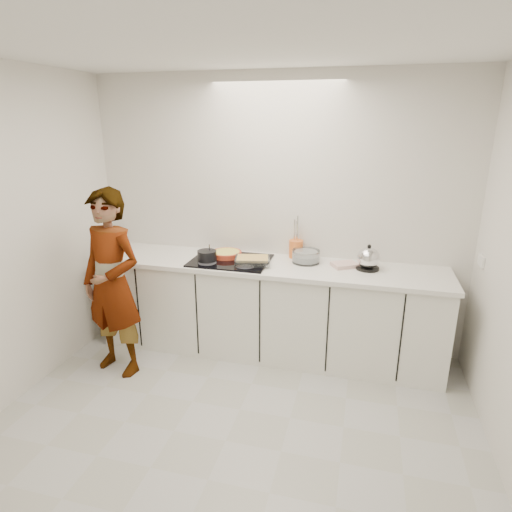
% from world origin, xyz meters
% --- Properties ---
extents(floor, '(3.60, 3.20, 0.00)m').
position_xyz_m(floor, '(0.00, 0.00, 0.00)').
color(floor, '#B9B9B6').
rests_on(floor, ground).
extents(ceiling, '(3.60, 3.20, 0.00)m').
position_xyz_m(ceiling, '(0.00, 0.00, 2.60)').
color(ceiling, white).
rests_on(ceiling, wall_back).
extents(wall_back, '(3.60, 0.00, 2.60)m').
position_xyz_m(wall_back, '(0.00, 1.60, 1.30)').
color(wall_back, silver).
rests_on(wall_back, ground).
extents(wall_front, '(3.60, 0.00, 2.60)m').
position_xyz_m(wall_front, '(0.00, -1.60, 1.30)').
color(wall_front, silver).
rests_on(wall_front, ground).
extents(base_cabinets, '(3.20, 0.58, 0.87)m').
position_xyz_m(base_cabinets, '(0.00, 1.28, 0.43)').
color(base_cabinets, white).
rests_on(base_cabinets, floor).
extents(countertop, '(3.24, 0.64, 0.04)m').
position_xyz_m(countertop, '(0.00, 1.28, 0.89)').
color(countertop, white).
rests_on(countertop, base_cabinets).
extents(hob, '(0.72, 0.54, 0.01)m').
position_xyz_m(hob, '(-0.35, 1.26, 0.92)').
color(hob, black).
rests_on(hob, countertop).
extents(tart_dish, '(0.32, 0.32, 0.05)m').
position_xyz_m(tart_dish, '(-0.42, 1.35, 0.95)').
color(tart_dish, '#C03C23').
rests_on(tart_dish, hob).
extents(saucepan, '(0.19, 0.19, 0.17)m').
position_xyz_m(saucepan, '(-0.55, 1.17, 0.97)').
color(saucepan, black).
rests_on(saucepan, hob).
extents(baking_dish, '(0.36, 0.29, 0.06)m').
position_xyz_m(baking_dish, '(-0.12, 1.20, 0.96)').
color(baking_dish, silver).
rests_on(baking_dish, hob).
extents(mixing_bowl, '(0.27, 0.27, 0.12)m').
position_xyz_m(mixing_bowl, '(0.34, 1.40, 0.96)').
color(mixing_bowl, silver).
rests_on(mixing_bowl, countertop).
extents(tea_towel, '(0.27, 0.25, 0.04)m').
position_xyz_m(tea_towel, '(0.69, 1.37, 0.93)').
color(tea_towel, white).
rests_on(tea_towel, countertop).
extents(kettle, '(0.25, 0.25, 0.23)m').
position_xyz_m(kettle, '(0.89, 1.35, 1.01)').
color(kettle, black).
rests_on(kettle, countertop).
extents(utensil_crock, '(0.16, 0.16, 0.17)m').
position_xyz_m(utensil_crock, '(0.22, 1.53, 0.99)').
color(utensil_crock, orange).
rests_on(utensil_crock, countertop).
extents(cook, '(0.67, 0.52, 1.65)m').
position_xyz_m(cook, '(-1.22, 0.65, 0.83)').
color(cook, white).
rests_on(cook, floor).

